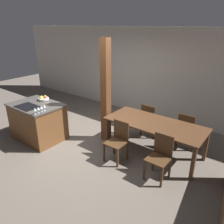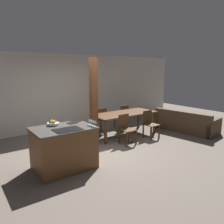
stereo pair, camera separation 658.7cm
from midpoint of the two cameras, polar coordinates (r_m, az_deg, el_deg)
The scene contains 15 objects.
ground_plane at distance 4.78m, azimuth -34.76°, elevation -22.20°, with size 16.00×16.00×0.00m, color #665B51.
wall_back at distance 6.81m, azimuth -36.70°, elevation -0.59°, with size 11.20×0.08×2.70m.
kitchen_island at distance 4.32m, azimuth -52.90°, elevation -21.21°, with size 1.29×0.94×0.94m.
fruit_bowl at distance 4.41m, azimuth -54.11°, elevation -13.43°, with size 0.27×0.27×0.12m.
wine_glass_near at distance 3.57m, azimuth -47.17°, elevation -16.08°, with size 0.07×0.07×0.15m.
wine_glass_middle at distance 3.65m, azimuth -46.93°, elevation -15.54°, with size 0.07×0.07×0.15m.
wine_glass_far at distance 3.72m, azimuth -46.70°, elevation -15.03°, with size 0.07×0.07×0.15m.
wine_glass_end at distance 3.79m, azimuth -46.48°, elevation -14.54°, with size 0.07×0.07×0.15m.
dining_table at distance 5.24m, azimuth -19.82°, elevation -9.73°, with size 2.19×0.94×0.75m.
dining_chair_near_left at distance 4.59m, azimuth -23.18°, elevation -15.86°, with size 0.40×0.40×0.87m.
dining_chair_near_right at distance 4.86m, azimuth -11.49°, elevation -13.60°, with size 0.40×0.40×0.87m.
dining_chair_far_left at distance 5.86m, azimuth -26.36°, elevation -10.18°, with size 0.40×0.40×0.87m.
dining_chair_far_right at distance 6.07m, azimuth -17.10°, elevation -8.75°, with size 0.40×0.40×0.87m.
couch at distance 5.56m, azimuth 5.21°, elevation -12.35°, with size 1.21×2.18×0.75m.
timber_post at distance 4.75m, azimuth -34.53°, elevation -5.79°, with size 0.18×0.18×2.50m.
Camera 2 is at (-3.05, -4.82, 2.17)m, focal length 35.00 mm.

